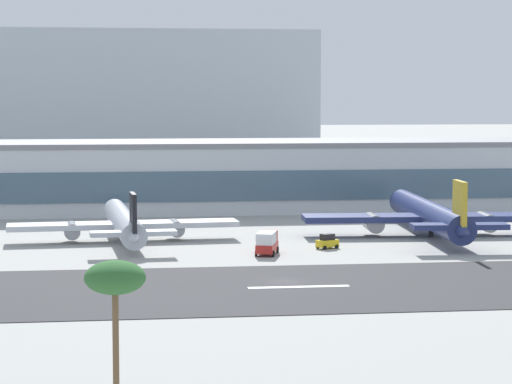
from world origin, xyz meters
TOP-DOWN VIEW (x-y plane):
  - ground_plane at (0.00, 0.00)m, footprint 1400.00×1400.00m
  - runway_strip at (0.00, -4.14)m, footprint 800.00×32.44m
  - runway_centreline_dash_4 at (1.02, -4.14)m, footprint 12.00×1.20m
  - terminal_building at (5.31, 85.75)m, footprint 193.19×26.33m
  - distant_hotel_block at (-25.31, 230.07)m, footprint 141.48×32.59m
  - airliner_black_tail_gate_1 at (-18.72, 38.91)m, footprint 35.59×42.60m
  - airliner_gold_tail_gate_2 at (29.75, 39.03)m, footprint 40.92×49.36m
  - service_baggage_tug_1 at (10.73, 27.60)m, footprint 3.58×2.96m
  - service_box_truck_2 at (1.10, 22.77)m, footprint 4.04×6.44m
  - palm_tree_1 at (-20.38, -50.51)m, footprint 4.46×4.46m

SIDE VIEW (x-z plane):
  - ground_plane at x=0.00m, z-range 0.00..0.00m
  - runway_strip at x=0.00m, z-range 0.00..0.08m
  - runway_centreline_dash_4 at x=1.02m, z-range 0.08..0.09m
  - service_baggage_tug_1 at x=10.73m, z-range -0.05..2.15m
  - service_box_truck_2 at x=1.10m, z-range 0.16..3.41m
  - airliner_black_tail_gate_1 at x=-18.72m, z-range -1.61..7.28m
  - airliner_gold_tail_gate_2 at x=29.75m, z-range -1.87..8.43m
  - terminal_building at x=5.31m, z-range 0.00..13.51m
  - palm_tree_1 at x=-20.38m, z-range 3.87..14.43m
  - distant_hotel_block at x=-25.31m, z-range 0.00..43.19m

